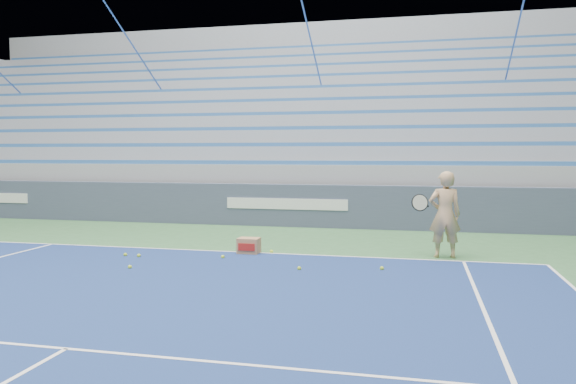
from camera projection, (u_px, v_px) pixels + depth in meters
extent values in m
cube|color=white|center=(240.00, 252.00, 10.79)|extent=(10.97, 0.05, 0.00)
cube|color=white|center=(66.00, 349.00, 5.46)|extent=(8.23, 0.05, 0.00)
cube|color=#3E475F|center=(288.00, 205.00, 14.64)|extent=(30.00, 0.30, 1.10)
cube|color=white|center=(286.00, 204.00, 14.48)|extent=(3.20, 0.02, 0.28)
cube|color=#96999E|center=(318.00, 193.00, 19.06)|extent=(30.00, 8.50, 1.10)
cube|color=#96999E|center=(318.00, 170.00, 19.00)|extent=(30.00, 8.50, 0.50)
cube|color=#2D61A4|center=(293.00, 163.00, 15.21)|extent=(29.60, 0.42, 0.11)
cube|color=#96999E|center=(320.00, 155.00, 19.38)|extent=(30.00, 7.65, 0.50)
cube|color=#2D61A4|center=(300.00, 145.00, 16.01)|extent=(29.60, 0.42, 0.11)
cube|color=#96999E|center=(322.00, 141.00, 19.76)|extent=(30.00, 6.80, 0.50)
cube|color=#2D61A4|center=(306.00, 128.00, 16.80)|extent=(29.60, 0.42, 0.11)
cube|color=#96999E|center=(324.00, 127.00, 20.13)|extent=(30.00, 5.95, 0.50)
cube|color=#2D61A4|center=(311.00, 113.00, 17.59)|extent=(29.60, 0.42, 0.11)
cube|color=#96999E|center=(326.00, 114.00, 20.51)|extent=(30.00, 5.10, 0.50)
cube|color=#2D61A4|center=(316.00, 100.00, 18.38)|extent=(29.60, 0.42, 0.11)
cube|color=#96999E|center=(328.00, 101.00, 20.89)|extent=(30.00, 4.25, 0.50)
cube|color=#2D61A4|center=(320.00, 87.00, 19.17)|extent=(29.60, 0.42, 0.11)
cube|color=#96999E|center=(330.00, 89.00, 21.27)|extent=(30.00, 3.40, 0.50)
cube|color=#2D61A4|center=(324.00, 76.00, 19.96)|extent=(29.60, 0.42, 0.11)
cube|color=#96999E|center=(332.00, 77.00, 21.65)|extent=(30.00, 2.55, 0.50)
cube|color=#2D61A4|center=(328.00, 65.00, 20.75)|extent=(29.60, 0.42, 0.11)
cube|color=#96999E|center=(333.00, 65.00, 22.03)|extent=(30.00, 1.70, 0.50)
cube|color=#2D61A4|center=(332.00, 55.00, 21.54)|extent=(29.60, 0.42, 0.11)
cube|color=#96999E|center=(335.00, 54.00, 22.40)|extent=(30.00, 0.85, 0.50)
cube|color=#2D61A4|center=(335.00, 46.00, 22.33)|extent=(29.60, 0.42, 0.11)
cube|color=#96999E|center=(337.00, 111.00, 23.26)|extent=(31.00, 0.40, 7.30)
cylinder|color=#335CB2|center=(10.00, 83.00, 21.49)|extent=(0.05, 8.53, 5.04)
cylinder|color=#335CB2|center=(154.00, 78.00, 20.13)|extent=(0.05, 8.53, 5.04)
cylinder|color=#335CB2|center=(318.00, 73.00, 18.77)|extent=(0.05, 8.53, 5.04)
cylinder|color=#335CB2|center=(509.00, 66.00, 17.42)|extent=(0.05, 8.53, 5.04)
imported|color=tan|center=(445.00, 215.00, 10.22)|extent=(0.63, 0.46, 1.59)
cylinder|color=black|center=(425.00, 207.00, 10.05)|extent=(0.12, 0.27, 0.08)
cylinder|color=beige|center=(420.00, 203.00, 9.79)|extent=(0.29, 0.16, 0.28)
torus|color=black|center=(420.00, 203.00, 9.79)|extent=(0.31, 0.18, 0.30)
cube|color=#A67750|center=(249.00, 246.00, 10.67)|extent=(0.41, 0.31, 0.30)
cube|color=#B21E19|center=(246.00, 247.00, 10.52)|extent=(0.32, 0.02, 0.14)
sphere|color=#BFE12E|center=(299.00, 268.00, 9.15)|extent=(0.07, 0.07, 0.07)
sphere|color=#BFE12E|center=(223.00, 257.00, 10.17)|extent=(0.07, 0.07, 0.07)
sphere|color=#BFE12E|center=(130.00, 267.00, 9.27)|extent=(0.07, 0.07, 0.07)
sphere|color=#BFE12E|center=(382.00, 268.00, 9.16)|extent=(0.07, 0.07, 0.07)
sphere|color=#BFE12E|center=(125.00, 255.00, 10.39)|extent=(0.07, 0.07, 0.07)
sphere|color=#BFE12E|center=(271.00, 251.00, 10.72)|extent=(0.07, 0.07, 0.07)
sphere|color=#BFE12E|center=(139.00, 256.00, 10.28)|extent=(0.07, 0.07, 0.07)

